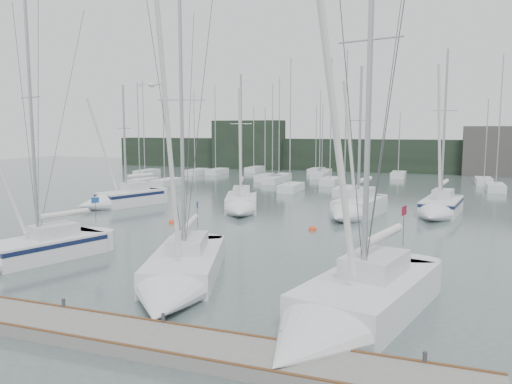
# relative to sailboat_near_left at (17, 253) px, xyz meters

# --- Properties ---
(ground) EXTENTS (160.00, 160.00, 0.00)m
(ground) POSITION_rel_sailboat_near_left_xyz_m (9.11, -0.78, -0.54)
(ground) COLOR #4E5E5B
(ground) RESTS_ON ground
(dock) EXTENTS (24.00, 2.00, 0.40)m
(dock) POSITION_rel_sailboat_near_left_xyz_m (9.11, -5.78, -0.34)
(dock) COLOR #62625D
(dock) RESTS_ON ground
(far_treeline) EXTENTS (90.00, 4.00, 5.00)m
(far_treeline) POSITION_rel_sailboat_near_left_xyz_m (9.11, 61.22, 1.96)
(far_treeline) COLOR black
(far_treeline) RESTS_ON ground
(far_building_left) EXTENTS (12.00, 3.00, 8.00)m
(far_building_left) POSITION_rel_sailboat_near_left_xyz_m (-10.89, 59.22, 3.46)
(far_building_left) COLOR black
(far_building_left) RESTS_ON ground
(far_building_right) EXTENTS (10.00, 3.00, 7.00)m
(far_building_right) POSITION_rel_sailboat_near_left_xyz_m (27.11, 59.22, 2.96)
(far_building_right) COLOR #43403D
(far_building_right) RESTS_ON ground
(mast_forest) EXTENTS (55.20, 27.00, 14.83)m
(mast_forest) POSITION_rel_sailboat_near_left_xyz_m (6.47, 44.07, -0.05)
(mast_forest) COLOR silver
(mast_forest) RESTS_ON ground
(sailboat_near_left) EXTENTS (5.03, 8.33, 13.72)m
(sailboat_near_left) POSITION_rel_sailboat_near_left_xyz_m (0.00, 0.00, 0.00)
(sailboat_near_left) COLOR silver
(sailboat_near_left) RESTS_ON ground
(sailboat_near_center) EXTENTS (5.91, 10.37, 13.35)m
(sailboat_near_center) POSITION_rel_sailboat_near_left_xyz_m (9.36, -0.80, -0.05)
(sailboat_near_center) COLOR silver
(sailboat_near_center) RESTS_ON ground
(sailboat_near_right) EXTENTS (5.55, 10.53, 16.15)m
(sailboat_near_right) POSITION_rel_sailboat_near_left_xyz_m (16.52, -2.54, 0.07)
(sailboat_near_right) COLOR silver
(sailboat_near_right) RESTS_ON ground
(sailboat_mid_a) EXTENTS (5.08, 8.19, 11.10)m
(sailboat_mid_a) POSITION_rel_sailboat_near_left_xyz_m (-6.47, 17.02, 0.07)
(sailboat_mid_a) COLOR silver
(sailboat_mid_a) RESTS_ON ground
(sailboat_mid_b) EXTENTS (4.92, 7.95, 11.68)m
(sailboat_mid_b) POSITION_rel_sailboat_near_left_xyz_m (4.54, 17.97, 0.02)
(sailboat_mid_b) COLOR silver
(sailboat_mid_b) RESTS_ON ground
(sailboat_mid_c) EXTENTS (4.02, 8.06, 12.00)m
(sailboat_mid_c) POSITION_rel_sailboat_near_left_xyz_m (13.32, 18.61, 0.09)
(sailboat_mid_c) COLOR silver
(sailboat_mid_c) RESTS_ON ground
(sailboat_mid_d) EXTENTS (3.69, 8.10, 13.34)m
(sailboat_mid_d) POSITION_rel_sailboat_near_left_xyz_m (19.26, 21.44, 0.06)
(sailboat_mid_d) COLOR silver
(sailboat_mid_d) RESTS_ON ground
(buoy_a) EXTENTS (0.53, 0.53, 0.53)m
(buoy_a) POSITION_rel_sailboat_near_left_xyz_m (4.03, 9.64, -0.54)
(buoy_a) COLOR #EF3915
(buoy_a) RESTS_ON ground
(buoy_b) EXTENTS (0.53, 0.53, 0.53)m
(buoy_b) POSITION_rel_sailboat_near_left_xyz_m (11.56, 13.24, -0.54)
(buoy_b) COLOR #EF3915
(buoy_b) RESTS_ON ground
(buoy_c) EXTENTS (0.46, 0.46, 0.46)m
(buoy_c) POSITION_rel_sailboat_near_left_xyz_m (1.65, 12.17, -0.54)
(buoy_c) COLOR #EF3915
(buoy_c) RESTS_ON ground
(seagull) EXTENTS (1.00, 0.48, 0.20)m
(seagull) POSITION_rel_sailboat_near_left_xyz_m (7.47, 0.62, 7.92)
(seagull) COLOR white
(seagull) RESTS_ON ground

